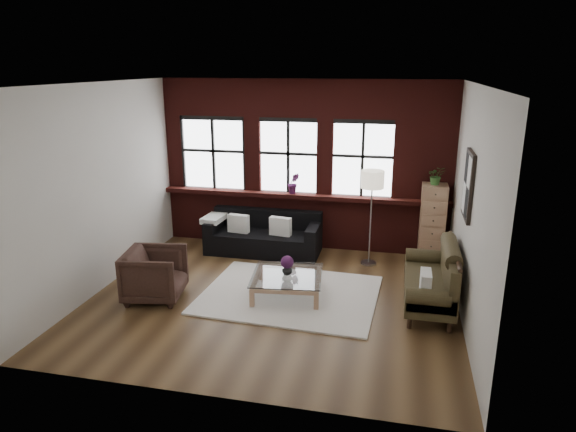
% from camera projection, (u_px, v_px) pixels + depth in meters
% --- Properties ---
extents(floor, '(5.50, 5.50, 0.00)m').
position_uv_depth(floor, '(273.00, 298.00, 7.89)').
color(floor, '#452E19').
rests_on(floor, ground).
extents(ceiling, '(5.50, 5.50, 0.00)m').
position_uv_depth(ceiling, '(271.00, 84.00, 6.97)').
color(ceiling, white).
rests_on(ceiling, ground).
extents(wall_back, '(5.50, 0.00, 5.50)m').
position_uv_depth(wall_back, '(304.00, 165.00, 9.77)').
color(wall_back, beige).
rests_on(wall_back, ground).
extents(wall_front, '(5.50, 0.00, 5.50)m').
position_uv_depth(wall_front, '(211.00, 259.00, 5.09)').
color(wall_front, beige).
rests_on(wall_front, ground).
extents(wall_left, '(0.00, 5.00, 5.00)m').
position_uv_depth(wall_left, '(102.00, 188.00, 8.00)').
color(wall_left, beige).
rests_on(wall_left, ground).
extents(wall_right, '(0.00, 5.00, 5.00)m').
position_uv_depth(wall_right, '(471.00, 209.00, 6.86)').
color(wall_right, beige).
rests_on(wall_right, ground).
extents(brick_backwall, '(5.50, 0.12, 3.20)m').
position_uv_depth(brick_backwall, '(304.00, 166.00, 9.71)').
color(brick_backwall, '#42120F').
rests_on(brick_backwall, floor).
extents(sill_ledge, '(5.50, 0.30, 0.08)m').
position_uv_depth(sill_ledge, '(303.00, 196.00, 9.79)').
color(sill_ledge, '#42120F').
rests_on(sill_ledge, brick_backwall).
extents(window_left, '(1.38, 0.10, 1.50)m').
position_uv_depth(window_left, '(214.00, 154.00, 10.05)').
color(window_left, black).
rests_on(window_left, brick_backwall).
extents(window_mid, '(1.38, 0.10, 1.50)m').
position_uv_depth(window_mid, '(289.00, 157.00, 9.74)').
color(window_mid, black).
rests_on(window_mid, brick_backwall).
extents(window_right, '(1.38, 0.10, 1.50)m').
position_uv_depth(window_right, '(363.00, 160.00, 9.45)').
color(window_right, black).
rests_on(window_right, brick_backwall).
extents(wall_poster, '(0.05, 0.74, 0.94)m').
position_uv_depth(wall_poster, '(468.00, 185.00, 7.07)').
color(wall_poster, black).
rests_on(wall_poster, wall_right).
extents(shag_rug, '(2.77, 2.23, 0.03)m').
position_uv_depth(shag_rug, '(290.00, 294.00, 7.98)').
color(shag_rug, silver).
rests_on(shag_rug, floor).
extents(dark_sofa, '(2.13, 0.86, 0.77)m').
position_uv_depth(dark_sofa, '(263.00, 233.00, 9.69)').
color(dark_sofa, black).
rests_on(dark_sofa, floor).
extents(pillow_a, '(0.42, 0.20, 0.34)m').
position_uv_depth(pillow_a, '(239.00, 223.00, 9.64)').
color(pillow_a, white).
rests_on(pillow_a, dark_sofa).
extents(pillow_b, '(0.42, 0.20, 0.34)m').
position_uv_depth(pillow_b, '(280.00, 226.00, 9.47)').
color(pillow_b, white).
rests_on(pillow_b, dark_sofa).
extents(vintage_settee, '(0.78, 1.76, 0.94)m').
position_uv_depth(vintage_settee, '(429.00, 276.00, 7.51)').
color(vintage_settee, '#352D18').
rests_on(vintage_settee, floor).
extents(pillow_settee, '(0.14, 0.38, 0.34)m').
position_uv_depth(pillow_settee, '(426.00, 284.00, 7.00)').
color(pillow_settee, white).
rests_on(pillow_settee, vintage_settee).
extents(armchair, '(0.98, 0.96, 0.78)m').
position_uv_depth(armchair, '(155.00, 274.00, 7.78)').
color(armchair, black).
rests_on(armchair, floor).
extents(coffee_table, '(1.19, 1.19, 0.36)m').
position_uv_depth(coffee_table, '(287.00, 285.00, 7.94)').
color(coffee_table, '#A97D5C').
rests_on(coffee_table, shag_rug).
extents(vase, '(0.21, 0.21, 0.17)m').
position_uv_depth(vase, '(287.00, 270.00, 7.86)').
color(vase, '#B2B2B2').
rests_on(vase, coffee_table).
extents(flowers, '(0.20, 0.20, 0.20)m').
position_uv_depth(flowers, '(287.00, 262.00, 7.83)').
color(flowers, '#4B1A49').
rests_on(flowers, vase).
extents(drawer_chest, '(0.44, 0.44, 1.42)m').
position_uv_depth(drawer_chest, '(432.00, 223.00, 9.19)').
color(drawer_chest, '#A97D5C').
rests_on(drawer_chest, floor).
extents(potted_plant_top, '(0.33, 0.30, 0.33)m').
position_uv_depth(potted_plant_top, '(436.00, 176.00, 8.94)').
color(potted_plant_top, '#2D5923').
rests_on(potted_plant_top, drawer_chest).
extents(floor_lamp, '(0.40, 0.40, 1.85)m').
position_uv_depth(floor_lamp, '(371.00, 214.00, 8.98)').
color(floor_lamp, '#A5A5A8').
rests_on(floor_lamp, floor).
extents(sill_plant, '(0.27, 0.25, 0.40)m').
position_uv_depth(sill_plant, '(294.00, 183.00, 9.73)').
color(sill_plant, '#4B1A49').
rests_on(sill_plant, sill_ledge).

